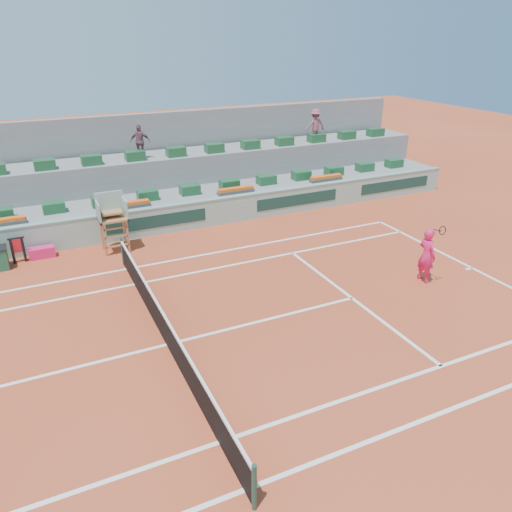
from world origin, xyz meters
name	(u,v)px	position (x,y,z in m)	size (l,w,h in m)	color
ground	(167,345)	(0.00, 0.00, 0.00)	(90.00, 90.00, 0.00)	#A93C20
seating_tier_lower	(101,212)	(0.00, 10.70, 0.60)	(36.00, 4.00, 1.20)	gray
seating_tier_upper	(94,189)	(0.00, 12.30, 1.30)	(36.00, 2.40, 2.60)	gray
stadium_back_wall	(86,163)	(0.00, 13.90, 2.20)	(36.00, 0.40, 4.40)	gray
player_bag	(42,252)	(-2.79, 7.98, 0.22)	(0.97, 0.43, 0.43)	#EF1F64
spectator_mid	(140,142)	(2.36, 11.96, 3.40)	(0.94, 0.39, 1.60)	#754E59
spectator_right	(315,125)	(11.97, 11.84, 3.48)	(1.14, 0.65, 1.76)	#8D4655
court_lines	(167,345)	(0.00, 0.00, 0.01)	(23.89, 11.09, 0.01)	white
tennis_net	(166,329)	(0.00, 0.00, 0.53)	(0.10, 11.97, 1.10)	black
advertising_hoarding	(111,227)	(0.02, 8.50, 0.63)	(36.00, 0.34, 1.26)	#90B5A3
umpire_chair	(112,214)	(0.00, 7.50, 1.54)	(1.10, 0.90, 2.40)	#9A653A
seat_row_lower	(102,201)	(0.00, 9.80, 1.42)	(32.90, 0.60, 0.44)	#1B512C
seat_row_upper	(91,160)	(0.00, 11.70, 2.82)	(32.90, 0.60, 0.44)	#1B512C
flower_planters	(69,213)	(-1.50, 9.00, 1.33)	(26.80, 0.36, 0.28)	#494949
towel_rack	(18,248)	(-3.60, 7.87, 0.60)	(0.59, 0.10, 1.03)	black
tennis_player	(427,255)	(9.48, 0.00, 1.00)	(0.50, 0.93, 2.28)	#EF1F64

